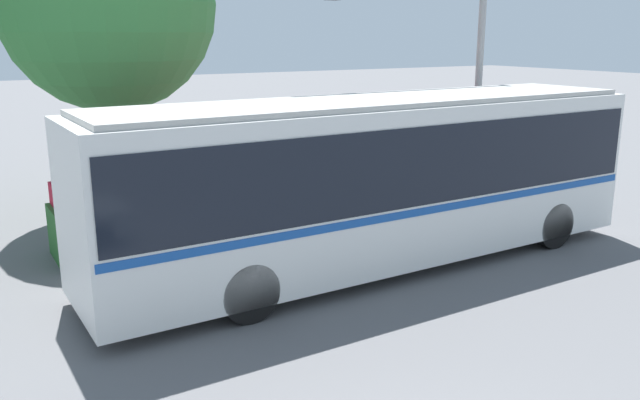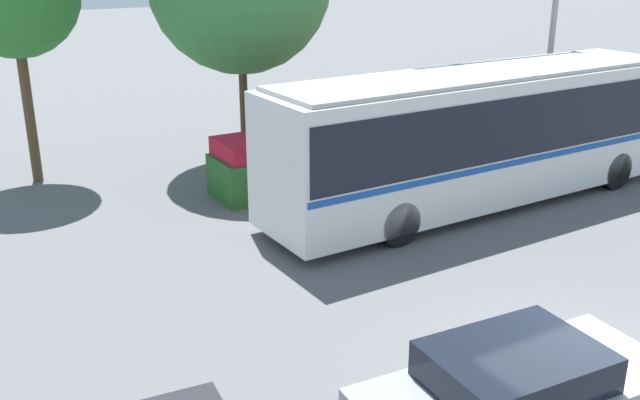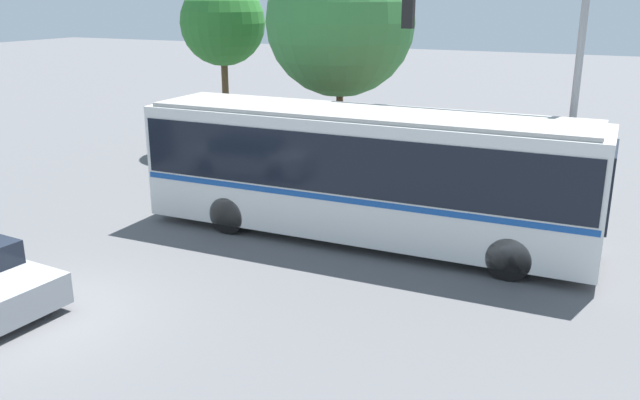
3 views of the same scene
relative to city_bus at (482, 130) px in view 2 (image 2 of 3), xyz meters
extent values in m
plane|color=#5B5B5E|center=(-3.98, -6.84, -1.89)|extent=(140.00, 140.00, 0.00)
cube|color=silver|center=(-0.01, 0.00, -0.15)|extent=(11.55, 2.68, 2.98)
cube|color=black|center=(-0.01, 0.00, 0.32)|extent=(11.32, 2.72, 1.43)
cube|color=#194C9E|center=(-0.01, 0.00, -0.51)|extent=(11.44, 2.71, 0.14)
cube|color=black|center=(5.76, 0.10, 0.21)|extent=(0.10, 2.10, 1.67)
cube|color=#9D9D99|center=(-0.01, 0.00, 1.39)|extent=(11.09, 2.47, 0.10)
cylinder|color=black|center=(3.88, 1.16, -1.39)|extent=(1.01, 0.32, 1.00)
cylinder|color=black|center=(3.92, -1.01, -1.39)|extent=(1.01, 0.32, 1.00)
cylinder|color=black|center=(-3.37, 1.02, -1.39)|extent=(1.01, 0.32, 1.00)
cylinder|color=black|center=(-3.33, -1.15, -1.39)|extent=(1.01, 0.32, 1.00)
cube|color=black|center=(-5.94, -7.08, -0.83)|extent=(2.28, 1.76, 0.50)
cylinder|color=black|center=(-4.43, -6.39, -1.56)|extent=(0.67, 0.27, 0.66)
cylinder|color=gray|center=(4.64, 2.23, 1.36)|extent=(0.18, 0.18, 6.51)
cube|color=#286028|center=(-0.92, 3.38, -1.36)|extent=(9.25, 1.59, 1.08)
cube|color=#B7192D|center=(-0.92, 3.38, -0.59)|extent=(9.07, 1.51, 0.46)
cylinder|color=brown|center=(-9.13, 7.60, 0.01)|extent=(0.27, 0.27, 3.82)
cylinder|color=brown|center=(-3.44, 6.25, -0.21)|extent=(0.24, 0.24, 3.37)
camera|label=1|loc=(-7.32, -10.15, 2.60)|focal=36.79mm
camera|label=2|loc=(-12.14, -12.58, 4.25)|focal=40.27mm
camera|label=3|loc=(6.05, -15.04, 4.12)|focal=37.19mm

